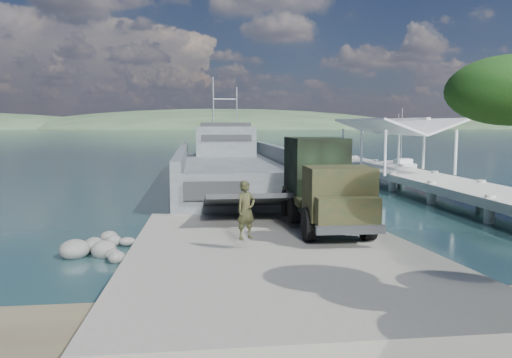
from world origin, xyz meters
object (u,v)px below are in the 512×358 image
at_px(military_truck, 322,182).
at_px(sailboat_near, 401,165).
at_px(landing_craft, 233,173).
at_px(soldier, 246,221).
at_px(pier, 399,165).
at_px(sailboat_far, 398,166).

bearing_deg(military_truck, sailboat_near, 63.21).
xyz_separation_m(landing_craft, soldier, (-1.36, -23.60, 0.65)).
bearing_deg(pier, military_truck, -122.05).
bearing_deg(landing_craft, pier, -14.08).
xyz_separation_m(pier, sailboat_near, (6.47, 14.57, -1.24)).
xyz_separation_m(landing_craft, sailboat_far, (18.72, 11.28, -0.51)).
height_order(sailboat_near, sailboat_far, sailboat_near).
xyz_separation_m(soldier, sailboat_far, (20.08, 34.88, -1.16)).
bearing_deg(sailboat_near, sailboat_far, -157.45).
height_order(military_truck, sailboat_far, sailboat_far).
bearing_deg(soldier, military_truck, 16.95).
height_order(soldier, sailboat_near, sailboat_near).
distance_m(landing_craft, sailboat_far, 21.86).
xyz_separation_m(military_truck, soldier, (-3.62, -3.83, -0.84)).
xyz_separation_m(sailboat_near, sailboat_far, (-0.43, -0.14, -0.03)).
bearing_deg(pier, landing_craft, 166.03).
xyz_separation_m(pier, sailboat_far, (6.04, 14.43, -1.27)).
bearing_deg(soldier, sailboat_far, 30.47).
bearing_deg(soldier, sailboat_near, 30.04).
height_order(pier, sailboat_far, sailboat_far).
distance_m(soldier, sailboat_far, 40.26).
bearing_deg(military_truck, pier, 59.58).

